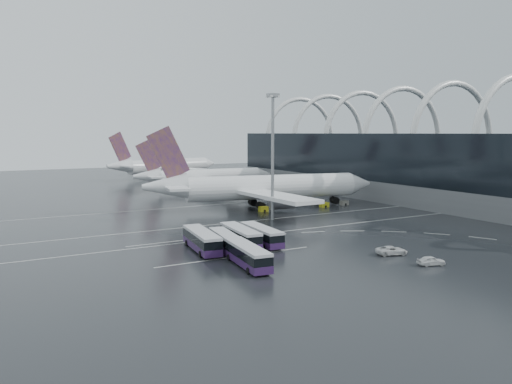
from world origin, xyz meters
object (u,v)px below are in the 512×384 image
airliner_gate_c (163,166)px  bus_row_near_a (202,240)px  van_curve_b (431,261)px  gse_cart_belly_b (316,201)px  bus_row_near_b (226,241)px  van_curve_a (392,250)px  floodlight_mast (273,141)px  bus_row_near_d (261,235)px  bus_row_far_a (247,255)px  airliner_gate_b (203,177)px  gse_cart_belly_d (344,203)px  gse_cart_belly_a (324,205)px  airliner_main (261,188)px  bus_row_near_c (240,236)px  gse_cart_belly_c (263,209)px

airliner_gate_c → bus_row_near_a: airliner_gate_c is taller
van_curve_b → gse_cart_belly_b: van_curve_b is taller
bus_row_near_b → van_curve_a: (22.63, -16.45, -0.93)m
floodlight_mast → bus_row_near_a: bearing=-142.7°
bus_row_near_b → bus_row_near_d: size_ratio=0.95×
bus_row_near_a → bus_row_far_a: size_ratio=1.06×
bus_row_far_a → bus_row_near_d: bearing=-31.2°
van_curve_a → bus_row_far_a: bearing=94.3°
airliner_gate_b → gse_cart_belly_d: airliner_gate_b is taller
bus_row_near_b → gse_cart_belly_d: size_ratio=5.29×
bus_row_near_a → van_curve_a: 32.07m
bus_row_far_a → gse_cart_belly_a: bearing=-40.8°
airliner_main → bus_row_near_c: 44.96m
gse_cart_belly_b → bus_row_near_a: bearing=-144.0°
van_curve_a → van_curve_b: 7.89m
airliner_main → van_curve_b: size_ratio=15.33×
airliner_gate_b → gse_cart_belly_c: airliner_gate_b is taller
airliner_gate_c → gse_cart_belly_c: size_ratio=24.60×
bus_row_near_d → van_curve_b: bus_row_near_d is taller
floodlight_mast → van_curve_a: bearing=-90.3°
bus_row_near_d → bus_row_far_a: size_ratio=0.97×
bus_row_far_a → gse_cart_belly_c: size_ratio=5.79×
bus_row_near_d → gse_cart_belly_b: bus_row_near_d is taller
airliner_gate_b → bus_row_far_a: bearing=-106.0°
bus_row_near_c → gse_cart_belly_b: bus_row_near_c is taller
gse_cart_belly_d → airliner_gate_b: bearing=109.1°
gse_cart_belly_a → gse_cart_belly_c: 18.26m
van_curve_b → gse_cart_belly_b: (24.73, 63.47, -0.07)m
bus_row_near_d → bus_row_far_a: bearing=146.1°
van_curve_a → gse_cart_belly_d: size_ratio=2.21×
bus_row_near_a → van_curve_a: size_ratio=2.73×
airliner_gate_c → floodlight_mast: 119.30m
bus_row_near_c → floodlight_mast: size_ratio=0.47×
van_curve_a → gse_cart_belly_b: 61.02m
bus_row_near_d → floodlight_mast: floodlight_mast is taller
airliner_gate_b → bus_row_far_a: 104.73m
airliner_gate_c → gse_cart_belly_a: (8.53, -107.68, -4.52)m
airliner_gate_c → bus_row_near_d: bearing=-118.5°
airliner_gate_c → van_curve_b: bearing=-111.4°
gse_cart_belly_a → gse_cart_belly_d: bearing=3.8°
gse_cart_belly_a → bus_row_near_c: bearing=-144.2°
bus_row_near_d → floodlight_mast: size_ratio=0.45×
van_curve_b → floodlight_mast: 49.53m
bus_row_near_a → airliner_gate_b: bearing=-16.3°
bus_row_near_a → bus_row_near_c: (7.64, 0.28, -0.09)m
airliner_gate_c → van_curve_a: bearing=-111.8°
airliner_gate_b → gse_cart_belly_d: (19.04, -55.06, -3.86)m
bus_row_near_b → bus_row_far_a: bearing=179.8°
van_curve_a → van_curve_b: bearing=-159.8°
bus_row_near_a → van_curve_b: (26.79, -26.07, -1.17)m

